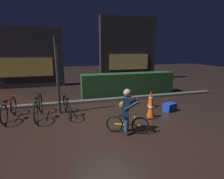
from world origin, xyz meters
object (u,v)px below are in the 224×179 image
object	(u,v)px
traffic_cone_far	(151,99)
cyclist	(127,111)
parked_bike_left_mid	(38,107)
parked_bike_leftmost	(9,109)
traffic_cone_near	(151,109)
street_post	(57,76)
parked_bike_center_left	(67,106)
blue_crate	(170,107)

from	to	relation	value
traffic_cone_far	cyclist	xyz separation A→B (m)	(-1.73, -1.82, 0.30)
parked_bike_left_mid	traffic_cone_far	xyz separation A→B (m)	(4.20, -0.06, -0.04)
parked_bike_leftmost	traffic_cone_near	world-z (taller)	parked_bike_leftmost
street_post	parked_bike_center_left	world-z (taller)	street_post
parked_bike_left_mid	blue_crate	bearing A→B (deg)	-97.08
parked_bike_left_mid	cyclist	size ratio (longest dim) A/B	1.41
traffic_cone_near	traffic_cone_far	distance (m)	1.16
parked_bike_leftmost	parked_bike_center_left	xyz separation A→B (m)	(1.86, -0.23, -0.00)
traffic_cone_near	cyclist	world-z (taller)	cyclist
traffic_cone_near	blue_crate	size ratio (longest dim) A/B	1.51
parked_bike_center_left	parked_bike_left_mid	bearing A→B (deg)	76.89
cyclist	traffic_cone_near	bearing A→B (deg)	58.32
cyclist	blue_crate	bearing A→B (deg)	53.03
parked_bike_leftmost	blue_crate	size ratio (longest dim) A/B	3.56
parked_bike_left_mid	traffic_cone_far	distance (m)	4.20
street_post	parked_bike_center_left	size ratio (longest dim) A/B	1.74
parked_bike_center_left	traffic_cone_near	distance (m)	2.90
traffic_cone_near	street_post	bearing A→B (deg)	156.37
cyclist	parked_bike_left_mid	bearing A→B (deg)	166.98
parked_bike_center_left	street_post	bearing A→B (deg)	31.59
parked_bike_center_left	cyclist	bearing A→B (deg)	-146.86
parked_bike_center_left	cyclist	xyz separation A→B (m)	(1.54, -1.79, 0.30)
parked_bike_leftmost	parked_bike_left_mid	world-z (taller)	parked_bike_left_mid
traffic_cone_near	cyclist	bearing A→B (deg)	-146.05
parked_bike_left_mid	blue_crate	distance (m)	4.72
parked_bike_left_mid	street_post	bearing A→B (deg)	-71.48
traffic_cone_far	blue_crate	xyz separation A→B (m)	(0.47, -0.62, -0.18)
parked_bike_left_mid	parked_bike_center_left	xyz separation A→B (m)	(0.93, -0.09, -0.04)
street_post	parked_bike_center_left	xyz separation A→B (m)	(0.25, -0.30, -1.02)
parked_bike_center_left	cyclist	distance (m)	2.38
parked_bike_leftmost	traffic_cone_far	xyz separation A→B (m)	(5.12, -0.20, -0.00)
street_post	parked_bike_leftmost	world-z (taller)	street_post
parked_bike_leftmost	traffic_cone_far	distance (m)	5.13
street_post	traffic_cone_far	xyz separation A→B (m)	(3.51, -0.28, -1.03)
traffic_cone_near	blue_crate	xyz separation A→B (m)	(1.01, 0.40, -0.17)
street_post	traffic_cone_near	world-z (taller)	street_post
parked_bike_center_left	traffic_cone_far	xyz separation A→B (m)	(3.27, 0.03, -0.00)
parked_bike_center_left	traffic_cone_near	bearing A→B (deg)	-117.54
traffic_cone_near	cyclist	size ratio (longest dim) A/B	0.53
parked_bike_center_left	traffic_cone_far	size ratio (longest dim) A/B	2.31
parked_bike_left_mid	traffic_cone_far	size ratio (longest dim) A/B	2.60
parked_bike_left_mid	parked_bike_center_left	size ratio (longest dim) A/B	1.13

